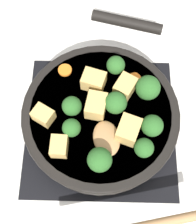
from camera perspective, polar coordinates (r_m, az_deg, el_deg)
ground_plane at (r=0.66m, az=0.00°, el=-2.58°), size 2.40×2.40×0.00m
front_burner_grate at (r=0.65m, az=0.00°, el=-2.22°), size 0.31×0.31×0.03m
skillet_pan at (r=0.61m, az=0.06°, el=-0.60°), size 0.30×0.40×0.05m
wooden_spoon at (r=0.54m, az=3.01°, el=-13.87°), size 0.24×0.23×0.02m
tofu_cube_center_large at (r=0.60m, az=-1.27°, el=5.73°), size 0.05×0.04×0.03m
tofu_cube_near_handle at (r=0.56m, az=5.07°, el=-3.31°), size 0.05×0.06×0.04m
tofu_cube_east_chunk at (r=0.55m, az=-7.62°, el=-6.25°), size 0.03×0.04×0.03m
tofu_cube_west_chunk at (r=0.57m, az=-0.84°, el=1.16°), size 0.04×0.05×0.04m
tofu_cube_back_piece at (r=0.58m, az=-10.45°, el=-0.58°), size 0.05×0.04×0.03m
tofu_cube_front_piece at (r=0.59m, az=4.49°, el=4.61°), size 0.05×0.05×0.03m
broccoli_floret_near_spoon at (r=0.56m, az=9.38°, el=-2.50°), size 0.04×0.04×0.05m
broccoli_floret_center_top at (r=0.55m, az=-5.38°, el=-2.91°), size 0.03×0.03×0.04m
broccoli_floret_east_rim at (r=0.57m, az=-5.29°, el=1.35°), size 0.04×0.04×0.04m
broccoli_floret_west_rim at (r=0.60m, az=2.79°, el=8.53°), size 0.04×0.04×0.04m
broccoli_floret_north_edge at (r=0.53m, az=-0.10°, el=-8.72°), size 0.04×0.04×0.05m
broccoli_floret_south_cluster at (r=0.58m, az=8.64°, el=4.40°), size 0.05×0.05×0.05m
broccoli_floret_mid_floret at (r=0.54m, az=7.88°, el=-6.53°), size 0.03×0.03×0.04m
broccoli_floret_small_inner at (r=0.57m, az=2.75°, el=1.68°), size 0.04×0.04×0.05m
carrot_slice_orange_thin at (r=0.63m, az=-6.51°, el=7.62°), size 0.03×0.03×0.01m
carrot_slice_near_center at (r=0.62m, az=6.21°, el=6.04°), size 0.03×0.03×0.01m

